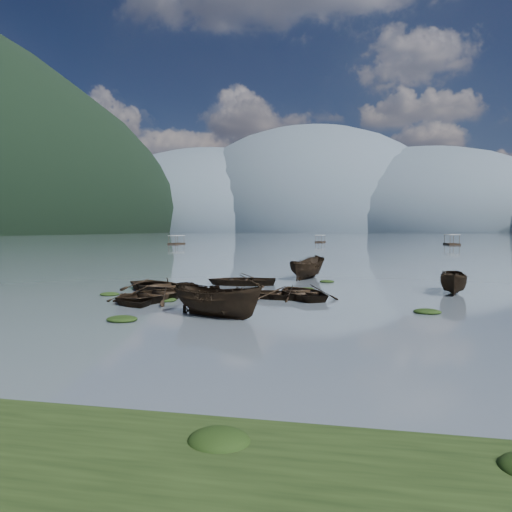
% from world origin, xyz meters
% --- Properties ---
extents(ground_plane, '(2400.00, 2400.00, 0.00)m').
position_xyz_m(ground_plane, '(0.00, 0.00, 0.00)').
color(ground_plane, slate).
extents(haze_mtn_a, '(520.00, 520.00, 280.00)m').
position_xyz_m(haze_mtn_a, '(-260.00, 900.00, 0.00)').
color(haze_mtn_a, '#475666').
rests_on(haze_mtn_a, ground).
extents(haze_mtn_b, '(520.00, 520.00, 340.00)m').
position_xyz_m(haze_mtn_b, '(-60.00, 900.00, 0.00)').
color(haze_mtn_b, '#475666').
rests_on(haze_mtn_b, ground).
extents(haze_mtn_c, '(520.00, 520.00, 260.00)m').
position_xyz_m(haze_mtn_c, '(140.00, 900.00, 0.00)').
color(haze_mtn_c, '#475666').
rests_on(haze_mtn_c, ground).
extents(rowboat_0, '(4.49, 4.80, 0.81)m').
position_xyz_m(rowboat_0, '(-4.60, 2.55, 0.00)').
color(rowboat_0, black).
rests_on(rowboat_0, ground).
extents(rowboat_1, '(4.68, 5.61, 1.00)m').
position_xyz_m(rowboat_1, '(-3.92, 3.81, 0.00)').
color(rowboat_1, black).
rests_on(rowboat_1, ground).
extents(rowboat_2, '(4.94, 3.30, 1.79)m').
position_xyz_m(rowboat_2, '(0.65, -0.20, 0.00)').
color(rowboat_2, black).
rests_on(rowboat_2, ground).
extents(rowboat_3, '(4.91, 5.45, 0.93)m').
position_xyz_m(rowboat_3, '(3.75, 6.38, 0.00)').
color(rowboat_3, black).
rests_on(rowboat_3, ground).
extents(rowboat_4, '(4.39, 3.34, 0.85)m').
position_xyz_m(rowboat_4, '(2.71, 5.74, 0.00)').
color(rowboat_4, black).
rests_on(rowboat_4, ground).
extents(rowboat_5, '(2.35, 4.34, 1.59)m').
position_xyz_m(rowboat_5, '(12.62, 9.73, 0.00)').
color(rowboat_5, black).
rests_on(rowboat_5, ground).
extents(rowboat_6, '(6.25, 6.07, 1.06)m').
position_xyz_m(rowboat_6, '(-5.37, 7.26, 0.00)').
color(rowboat_6, black).
rests_on(rowboat_6, ground).
extents(rowboat_7, '(5.19, 4.02, 0.99)m').
position_xyz_m(rowboat_7, '(-0.95, 11.59, 0.00)').
color(rowboat_7, black).
rests_on(rowboat_7, ground).
extents(rowboat_8, '(3.30, 5.30, 1.92)m').
position_xyz_m(rowboat_8, '(3.24, 16.50, 0.00)').
color(rowboat_8, black).
rests_on(rowboat_8, ground).
extents(weed_clump_0, '(1.24, 1.02, 0.27)m').
position_xyz_m(weed_clump_0, '(-3.35, 3.54, 0.00)').
color(weed_clump_0, black).
rests_on(weed_clump_0, ground).
extents(weed_clump_1, '(0.88, 0.71, 0.19)m').
position_xyz_m(weed_clump_1, '(-2.04, 3.77, 0.00)').
color(weed_clump_1, black).
rests_on(weed_clump_1, ground).
extents(weed_clump_2, '(1.33, 1.06, 0.29)m').
position_xyz_m(weed_clump_2, '(-3.06, -1.84, 0.00)').
color(weed_clump_2, black).
rests_on(weed_clump_2, ground).
extents(weed_clump_3, '(0.92, 0.78, 0.20)m').
position_xyz_m(weed_clump_3, '(3.76, 9.75, 0.00)').
color(weed_clump_3, black).
rests_on(weed_clump_3, ground).
extents(weed_clump_4, '(1.25, 0.99, 0.26)m').
position_xyz_m(weed_clump_4, '(9.89, 2.53, 0.00)').
color(weed_clump_4, black).
rests_on(weed_clump_4, ground).
extents(weed_clump_5, '(1.16, 0.94, 0.25)m').
position_xyz_m(weed_clump_5, '(-7.42, 5.04, 0.00)').
color(weed_clump_5, black).
rests_on(weed_clump_5, ground).
extents(weed_clump_6, '(0.90, 0.75, 0.19)m').
position_xyz_m(weed_clump_6, '(-5.91, 8.48, 0.00)').
color(weed_clump_6, black).
rests_on(weed_clump_6, ground).
extents(weed_clump_7, '(1.08, 0.86, 0.23)m').
position_xyz_m(weed_clump_7, '(4.87, 14.21, 0.00)').
color(weed_clump_7, black).
rests_on(weed_clump_7, ground).
extents(pontoon_left, '(3.08, 6.07, 2.24)m').
position_xyz_m(pontoon_left, '(-38.33, 97.05, 0.00)').
color(pontoon_left, black).
rests_on(pontoon_left, ground).
extents(pontoon_centre, '(3.17, 5.90, 2.15)m').
position_xyz_m(pontoon_centre, '(-1.18, 122.20, 0.00)').
color(pontoon_centre, black).
rests_on(pontoon_centre, ground).
extents(pontoon_right, '(2.97, 6.76, 2.56)m').
position_xyz_m(pontoon_right, '(33.38, 105.77, 0.00)').
color(pontoon_right, black).
rests_on(pontoon_right, ground).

